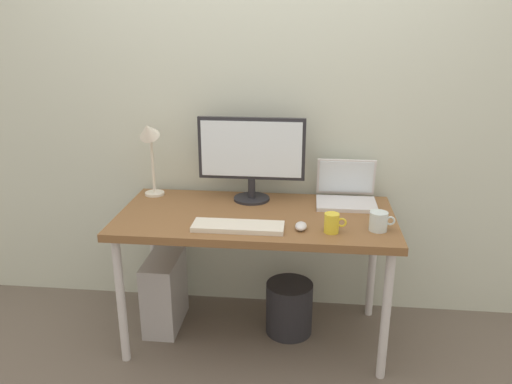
% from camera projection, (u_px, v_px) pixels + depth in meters
% --- Properties ---
extents(ground_plane, '(6.00, 6.00, 0.00)m').
position_uv_depth(ground_plane, '(256.00, 335.00, 2.86)').
color(ground_plane, '#665B51').
extents(back_wall, '(4.40, 0.04, 2.60)m').
position_uv_depth(back_wall, '(264.00, 92.00, 2.83)').
color(back_wall, silver).
rests_on(back_wall, ground_plane).
extents(desk, '(1.42, 0.69, 0.73)m').
position_uv_depth(desk, '(256.00, 225.00, 2.65)').
color(desk, brown).
rests_on(desk, ground_plane).
extents(monitor, '(0.58, 0.20, 0.46)m').
position_uv_depth(monitor, '(252.00, 154.00, 2.75)').
color(monitor, '#232328').
rests_on(monitor, desk).
extents(laptop, '(0.32, 0.26, 0.23)m').
position_uv_depth(laptop, '(346.00, 192.00, 2.78)').
color(laptop, silver).
rests_on(laptop, desk).
extents(desk_lamp, '(0.11, 0.16, 0.45)m').
position_uv_depth(desk_lamp, '(149.00, 142.00, 2.79)').
color(desk_lamp, silver).
rests_on(desk_lamp, desk).
extents(keyboard, '(0.44, 0.14, 0.02)m').
position_uv_depth(keyboard, '(238.00, 226.00, 2.44)').
color(keyboard, silver).
rests_on(keyboard, desk).
extents(mouse, '(0.06, 0.09, 0.03)m').
position_uv_depth(mouse, '(301.00, 226.00, 2.43)').
color(mouse, silver).
rests_on(mouse, desk).
extents(coffee_mug, '(0.11, 0.07, 0.09)m').
position_uv_depth(coffee_mug, '(332.00, 223.00, 2.39)').
color(coffee_mug, yellow).
rests_on(coffee_mug, desk).
extents(glass_cup, '(0.12, 0.09, 0.09)m').
position_uv_depth(glass_cup, '(379.00, 221.00, 2.41)').
color(glass_cup, silver).
rests_on(glass_cup, desk).
extents(computer_tower, '(0.18, 0.36, 0.42)m').
position_uv_depth(computer_tower, '(165.00, 292.00, 2.90)').
color(computer_tower, '#B2B2B7').
rests_on(computer_tower, ground_plane).
extents(wastebasket, '(0.26, 0.26, 0.30)m').
position_uv_depth(wastebasket, '(289.00, 308.00, 2.85)').
color(wastebasket, '#232328').
rests_on(wastebasket, ground_plane).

